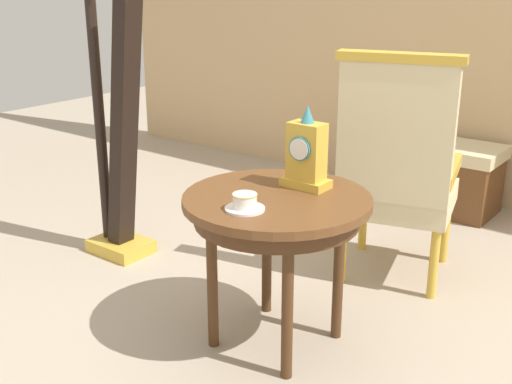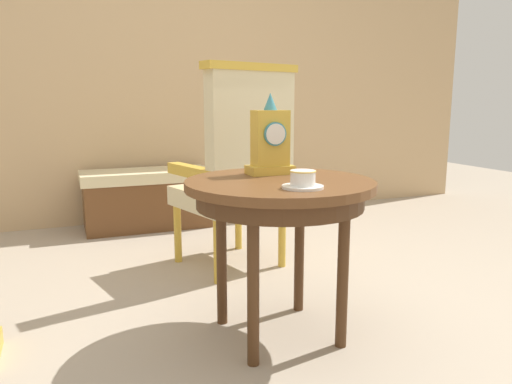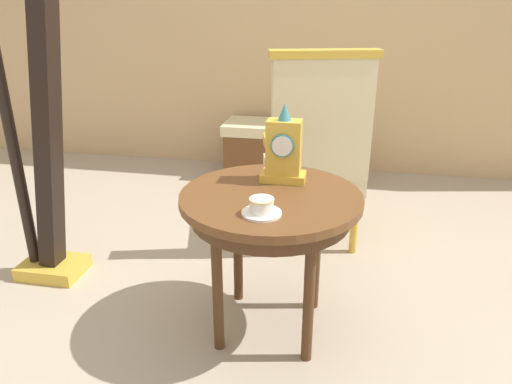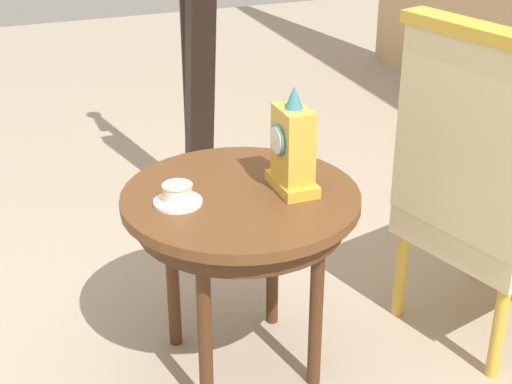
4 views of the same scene
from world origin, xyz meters
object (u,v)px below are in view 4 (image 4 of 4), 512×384
side_table (241,215)px  harp (196,68)px  teacup_left (178,195)px  mantel_clock (293,149)px  armchair (484,184)px

side_table → harp: harp is taller
teacup_left → mantel_clock: bearing=85.2°
armchair → harp: size_ratio=0.67×
teacup_left → harp: (-1.17, 0.42, 0.01)m
harp → side_table: bearing=-10.5°
armchair → harp: (-1.30, -0.60, 0.09)m
mantel_clock → harp: size_ratio=0.20×
teacup_left → mantel_clock: size_ratio=0.44×
harp → mantel_clock: bearing=-2.8°
teacup_left → armchair: (0.12, 1.01, -0.08)m
mantel_clock → harp: (-1.20, 0.06, -0.09)m
teacup_left → side_table: bearing=89.3°
armchair → harp: harp is taller
teacup_left → mantel_clock: 0.38m
armchair → mantel_clock: bearing=-98.2°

